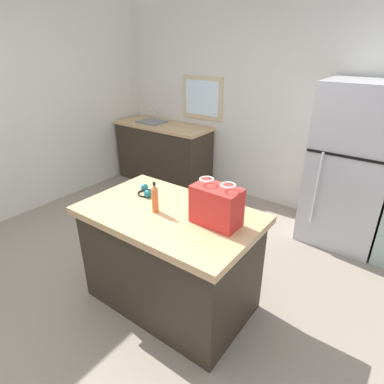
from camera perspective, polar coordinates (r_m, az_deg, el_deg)
ground at (r=2.99m, az=-9.49°, el=-18.44°), size 6.07×6.07×0.00m
back_wall at (r=4.36m, az=13.93°, el=15.08°), size 4.82×0.13×2.68m
kitchen_island at (r=2.68m, az=-3.87°, el=-11.63°), size 1.38×0.84×0.88m
refrigerator at (r=3.77m, az=26.42°, el=4.07°), size 0.77×0.76×1.72m
sink_counter at (r=5.09m, az=-5.11°, el=6.97°), size 1.52×0.60×1.10m
shopping_bag at (r=2.23m, az=4.35°, el=-2.43°), size 0.34×0.20×0.33m
small_box at (r=2.56m, az=1.18°, el=-0.79°), size 0.16×0.13×0.10m
bottle at (r=2.41m, az=-6.60°, el=-1.18°), size 0.05×0.05×0.24m
ear_defenders at (r=2.74m, az=-8.15°, el=0.09°), size 0.21×0.21×0.06m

